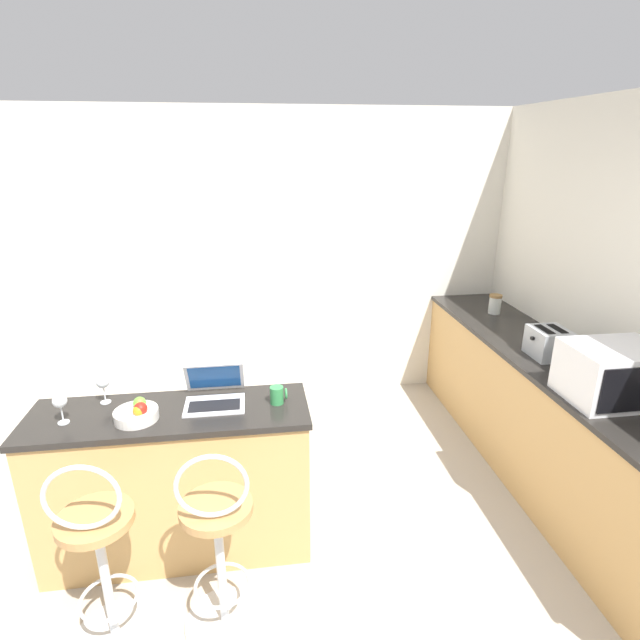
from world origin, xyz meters
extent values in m
cube|color=silver|center=(0.00, 2.74, 1.30)|extent=(12.00, 0.06, 2.60)
cube|color=tan|center=(-0.58, 0.80, 0.44)|extent=(1.48, 0.46, 0.89)
cube|color=black|center=(-0.58, 0.80, 0.90)|extent=(1.51, 0.49, 0.03)
cube|color=tan|center=(1.90, 1.11, 0.44)|extent=(0.59, 3.21, 0.89)
cube|color=black|center=(1.90, 1.11, 0.90)|extent=(0.62, 3.24, 0.03)
cylinder|color=silver|center=(-0.85, 0.26, 0.01)|extent=(0.40, 0.40, 0.02)
cylinder|color=silver|center=(-0.85, 0.26, 0.35)|extent=(0.04, 0.04, 0.68)
torus|color=silver|center=(-0.85, 0.26, 0.25)|extent=(0.28, 0.28, 0.02)
cylinder|color=#B7844C|center=(-0.85, 0.26, 0.70)|extent=(0.34, 0.34, 0.04)
torus|color=silver|center=(-0.85, 0.16, 0.90)|extent=(0.32, 0.02, 0.32)
cylinder|color=silver|center=(-0.32, 0.26, 0.01)|extent=(0.40, 0.40, 0.02)
cylinder|color=silver|center=(-0.32, 0.26, 0.35)|extent=(0.04, 0.04, 0.68)
torus|color=silver|center=(-0.32, 0.26, 0.25)|extent=(0.28, 0.28, 0.02)
cylinder|color=#B7844C|center=(-0.32, 0.26, 0.70)|extent=(0.34, 0.34, 0.04)
torus|color=silver|center=(-0.32, 0.16, 0.90)|extent=(0.32, 0.02, 0.32)
cube|color=silver|center=(-0.34, 0.83, 0.93)|extent=(0.33, 0.23, 0.01)
cube|color=black|center=(-0.34, 0.81, 0.93)|extent=(0.28, 0.12, 0.00)
cube|color=silver|center=(-0.34, 0.96, 1.04)|extent=(0.33, 0.10, 0.20)
cube|color=#19478C|center=(-0.34, 0.95, 1.04)|extent=(0.29, 0.08, 0.16)
cube|color=silver|center=(1.87, 0.61, 1.08)|extent=(0.51, 0.39, 0.32)
cube|color=black|center=(1.82, 0.41, 1.08)|extent=(0.36, 0.01, 0.25)
cube|color=#9EA3A8|center=(1.86, 1.21, 1.02)|extent=(0.23, 0.25, 0.20)
cube|color=black|center=(1.81, 1.21, 1.12)|extent=(0.05, 0.18, 0.00)
cube|color=black|center=(1.91, 1.21, 1.12)|extent=(0.05, 0.18, 0.00)
cube|color=black|center=(1.74, 1.21, 1.06)|extent=(0.02, 0.02, 0.02)
cylinder|color=silver|center=(-0.95, 0.95, 0.92)|extent=(0.06, 0.06, 0.00)
cylinder|color=silver|center=(-0.95, 0.95, 0.97)|extent=(0.01, 0.01, 0.09)
sphere|color=silver|center=(-0.95, 0.95, 1.05)|extent=(0.07, 0.07, 0.07)
cylinder|color=silver|center=(-1.11, 0.76, 0.92)|extent=(0.06, 0.06, 0.00)
cylinder|color=silver|center=(-1.11, 0.76, 0.97)|extent=(0.01, 0.01, 0.09)
sphere|color=silver|center=(-1.11, 0.76, 1.05)|extent=(0.07, 0.07, 0.07)
cylinder|color=silver|center=(-0.74, 0.74, 0.95)|extent=(0.23, 0.23, 0.05)
sphere|color=red|center=(-0.71, 0.71, 1.00)|extent=(0.07, 0.07, 0.07)
sphere|color=orange|center=(-0.72, 0.70, 0.99)|extent=(0.06, 0.06, 0.06)
sphere|color=#66B233|center=(-0.72, 0.78, 1.00)|extent=(0.07, 0.07, 0.07)
cylinder|color=#338447|center=(0.00, 0.81, 0.97)|extent=(0.08, 0.08, 0.10)
torus|color=#338447|center=(0.05, 0.81, 0.98)|extent=(0.01, 0.06, 0.06)
cylinder|color=silver|center=(1.94, 2.14, 0.99)|extent=(0.10, 0.10, 0.14)
cylinder|color=olive|center=(1.94, 2.14, 1.08)|extent=(0.11, 0.11, 0.02)
camera|label=1|loc=(-0.11, -1.67, 2.28)|focal=28.00mm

